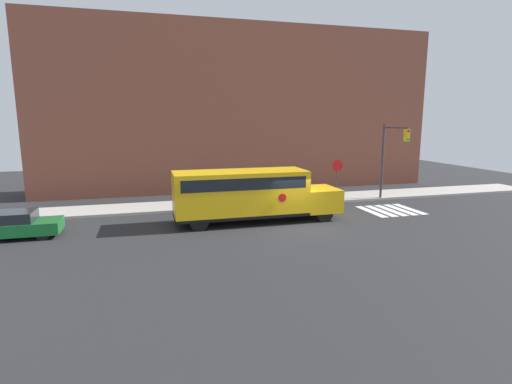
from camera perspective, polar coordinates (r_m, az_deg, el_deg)
ground_plane at (r=21.86m, az=5.86°, el=-4.87°), size 60.00×60.00×0.00m
sidewalk_strip at (r=27.83m, az=1.03°, el=-1.34°), size 44.00×3.00×0.15m
building_backdrop at (r=33.54m, az=-2.14°, el=11.75°), size 32.00×4.00×13.06m
crosswalk_stripes at (r=26.86m, az=18.67°, el=-2.48°), size 3.30×3.20×0.01m
school_bus at (r=22.26m, az=-1.00°, el=-0.14°), size 9.39×2.57×2.92m
parked_car at (r=22.75m, az=-31.34°, el=-4.03°), size 4.12×1.76×1.32m
stop_sign at (r=28.76m, az=11.49°, el=2.64°), size 0.79×0.10×2.90m
traffic_light at (r=29.01m, az=18.64°, el=5.55°), size 0.28×2.82×5.41m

